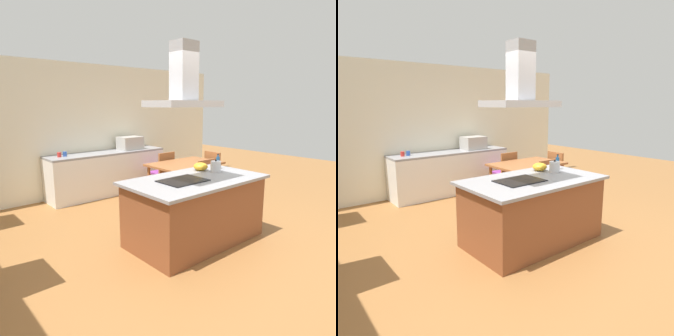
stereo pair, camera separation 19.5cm
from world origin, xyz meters
TOP-DOWN VIEW (x-y plane):
  - ground at (0.00, 1.50)m, footprint 16.00×16.00m
  - wall_back at (0.00, 3.25)m, footprint 7.20×0.10m
  - kitchen_island at (0.00, 0.00)m, footprint 1.92×1.10m
  - cooktop at (-0.24, 0.00)m, footprint 0.60×0.44m
  - tea_kettle at (0.52, 0.09)m, footprint 0.21×0.15m
  - olive_oil_bottle at (0.72, 0.22)m, footprint 0.06×0.06m
  - mixing_bowl at (0.43, 0.31)m, footprint 0.22×0.22m
  - back_counter at (0.31, 2.88)m, footprint 2.57×0.62m
  - countertop_microwave at (0.90, 2.88)m, footprint 0.50×0.38m
  - coffee_mug_red at (-0.70, 2.91)m, footprint 0.08×0.08m
  - coffee_mug_blue at (-0.59, 2.92)m, footprint 0.08×0.08m
  - dining_table at (1.24, 1.48)m, footprint 1.40×0.90m
  - chair_facing_back_wall at (1.24, 2.14)m, footprint 0.42×0.42m
  - chair_facing_island at (1.24, 0.81)m, footprint 0.42×0.42m
  - chair_at_right_end at (2.15, 1.48)m, footprint 0.42×0.42m
  - range_hood at (-0.24, 0.00)m, footprint 0.90×0.55m

SIDE VIEW (x-z plane):
  - ground at x=0.00m, z-range 0.00..0.00m
  - back_counter at x=0.31m, z-range 0.00..0.90m
  - kitchen_island at x=0.00m, z-range 0.00..0.90m
  - chair_facing_back_wall at x=1.24m, z-range 0.06..0.95m
  - chair_facing_island at x=1.24m, z-range 0.06..0.95m
  - chair_at_right_end at x=2.15m, z-range 0.06..0.95m
  - dining_table at x=1.24m, z-range 0.29..1.04m
  - cooktop at x=-0.24m, z-range 0.90..0.91m
  - coffee_mug_red at x=-0.70m, z-range 0.90..0.99m
  - coffee_mug_blue at x=-0.59m, z-range 0.90..0.99m
  - mixing_bowl at x=0.43m, z-range 0.90..1.02m
  - tea_kettle at x=0.52m, z-range 0.89..1.08m
  - olive_oil_bottle at x=0.72m, z-range 0.88..1.11m
  - countertop_microwave at x=0.90m, z-range 0.90..1.18m
  - wall_back at x=0.00m, z-range 0.00..2.70m
  - range_hood at x=-0.24m, z-range 1.71..2.49m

